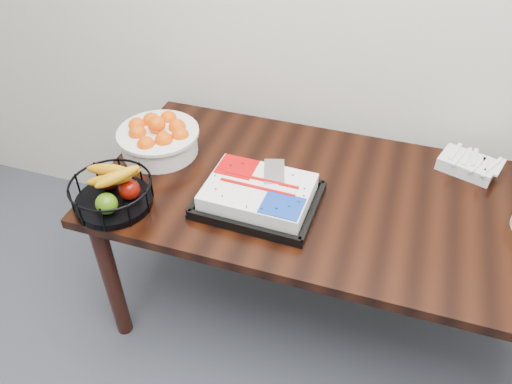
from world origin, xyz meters
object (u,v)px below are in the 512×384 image
(cake_tray, at_px, (259,195))
(tangerine_bowl, at_px, (158,133))
(table, at_px, (326,210))
(fruit_basket, at_px, (112,191))

(cake_tray, relative_size, tangerine_bowl, 1.32)
(table, height_order, tangerine_bowl, tangerine_bowl)
(table, xyz_separation_m, fruit_basket, (-0.75, -0.31, 0.15))
(fruit_basket, bearing_deg, table, 22.48)
(tangerine_bowl, xyz_separation_m, fruit_basket, (-0.01, -0.36, -0.03))
(cake_tray, xyz_separation_m, fruit_basket, (-0.51, -0.18, 0.03))
(tangerine_bowl, bearing_deg, fruit_basket, -91.85)
(cake_tray, bearing_deg, table, 29.31)
(tangerine_bowl, bearing_deg, cake_tray, -20.34)
(table, height_order, fruit_basket, fruit_basket)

